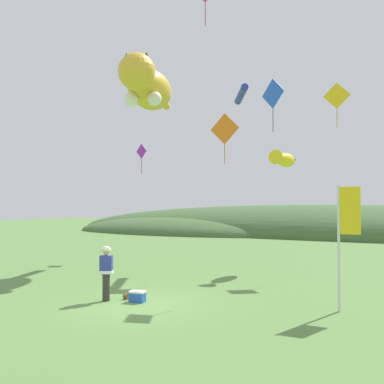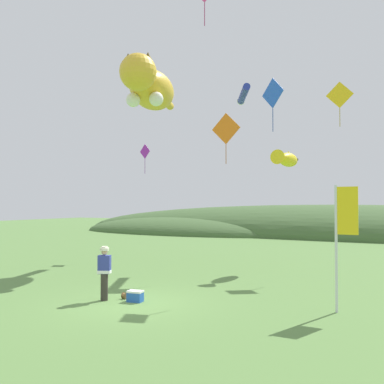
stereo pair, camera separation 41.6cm
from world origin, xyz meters
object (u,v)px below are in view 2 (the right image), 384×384
object	(u,v)px
festival_attendant	(104,271)
kite_diamond_violet	(145,152)
kite_giant_cat	(150,88)
kite_diamond_gold	(340,95)
kite_fish_windsock	(286,159)
kite_spool	(125,296)
picnic_cooler	(135,296)
kite_diamond_orange	(226,129)
kite_tube_streamer	(244,94)
festival_banner_pole	(342,229)
kite_diamond_blue	(273,94)

from	to	relation	value
festival_attendant	kite_diamond_violet	size ratio (longest dim) A/B	0.99
kite_giant_cat	kite_diamond_gold	distance (m)	9.30
kite_fish_windsock	kite_diamond_violet	size ratio (longest dim) A/B	1.45
kite_spool	picnic_cooler	world-z (taller)	picnic_cooler
kite_diamond_orange	kite_giant_cat	bearing A→B (deg)	-177.06
kite_giant_cat	kite_tube_streamer	xyz separation A→B (m)	(3.82, 3.04, -0.14)
festival_banner_pole	kite_diamond_blue	world-z (taller)	kite_diamond_blue
kite_giant_cat	kite_diamond_blue	bearing A→B (deg)	-14.25
kite_diamond_blue	kite_diamond_orange	distance (m)	3.61
kite_giant_cat	kite_diamond_blue	size ratio (longest dim) A/B	3.43
kite_giant_cat	kite_diamond_violet	xyz separation A→B (m)	(-2.66, 3.34, -2.72)
kite_tube_streamer	kite_fish_windsock	bearing A→B (deg)	-2.47
kite_diamond_blue	kite_diamond_violet	size ratio (longest dim) A/B	1.16
kite_diamond_orange	kite_diamond_gold	xyz separation A→B (m)	(4.39, 3.50, 1.79)
kite_diamond_orange	kite_diamond_violet	size ratio (longest dim) A/B	1.31
festival_banner_pole	kite_giant_cat	bearing A→B (deg)	155.80
kite_fish_windsock	festival_attendant	bearing A→B (deg)	-108.77
kite_spool	festival_banner_pole	distance (m)	7.27
kite_giant_cat	kite_diamond_blue	world-z (taller)	kite_giant_cat
kite_giant_cat	kite_diamond_violet	world-z (taller)	kite_giant_cat
kite_fish_windsock	kite_diamond_blue	size ratio (longest dim) A/B	1.25
picnic_cooler	kite_giant_cat	distance (m)	11.49
kite_diamond_gold	kite_diamond_violet	bearing A→B (deg)	-178.08
festival_attendant	kite_giant_cat	size ratio (longest dim) A/B	0.25
festival_banner_pole	kite_giant_cat	distance (m)	12.77
festival_attendant	kite_diamond_violet	bearing A→B (deg)	118.95
kite_diamond_orange	kite_diamond_gold	world-z (taller)	kite_diamond_gold
kite_giant_cat	kite_diamond_violet	distance (m)	5.06
picnic_cooler	kite_tube_streamer	xyz separation A→B (m)	(-0.04, 9.32, 8.68)
kite_diamond_gold	kite_diamond_violet	distance (m)	11.37
festival_banner_pole	kite_diamond_gold	world-z (taller)	kite_diamond_gold
kite_giant_cat	kite_diamond_orange	distance (m)	4.76
kite_giant_cat	kite_diamond_orange	bearing A→B (deg)	2.94
picnic_cooler	kite_diamond_violet	bearing A→B (deg)	124.10
kite_diamond_blue	kite_spool	bearing A→B (deg)	-130.53
festival_attendant	kite_diamond_orange	bearing A→B (deg)	79.58
picnic_cooler	kite_diamond_blue	size ratio (longest dim) A/B	0.26
kite_spool	kite_diamond_gold	bearing A→B (deg)	62.11
festival_banner_pole	kite_diamond_gold	size ratio (longest dim) A/B	1.71
kite_diamond_orange	kite_diamond_gold	size ratio (longest dim) A/B	1.08
festival_banner_pole	kite_diamond_violet	xyz separation A→B (m)	(-12.65, 7.83, 3.84)
kite_diamond_gold	kite_diamond_violet	xyz separation A→B (m)	(-11.16, -0.37, -2.11)
picnic_cooler	kite_diamond_orange	world-z (taller)	kite_diamond_orange
kite_giant_cat	kite_fish_windsock	distance (m)	7.69
festival_attendant	kite_tube_streamer	bearing A→B (deg)	84.30
festival_banner_pole	kite_diamond_violet	bearing A→B (deg)	148.24
festival_attendant	festival_banner_pole	world-z (taller)	festival_banner_pole
kite_spool	kite_giant_cat	size ratio (longest dim) A/B	0.03
festival_banner_pole	kite_diamond_blue	bearing A→B (deg)	137.73
kite_spool	kite_giant_cat	distance (m)	11.28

